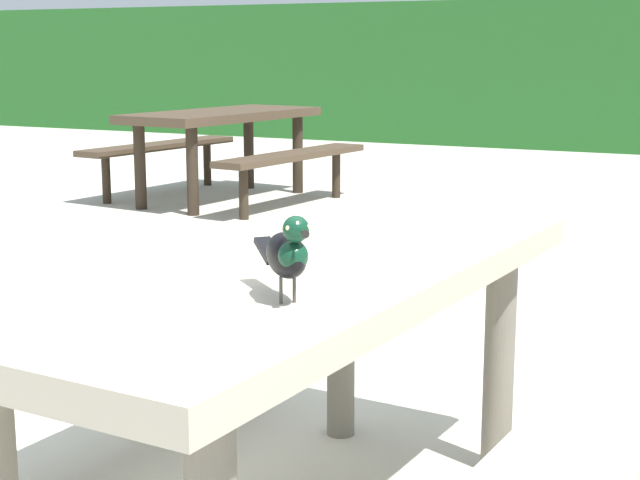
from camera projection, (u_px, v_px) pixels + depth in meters
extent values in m
cube|color=#B2A893|center=(296.00, 276.00, 2.33)|extent=(0.88, 1.85, 0.07)
cylinder|color=slate|center=(341.00, 335.00, 3.13)|extent=(0.09, 0.09, 0.67)
cylinder|color=slate|center=(499.00, 362.00, 2.86)|extent=(0.09, 0.09, 0.67)
cube|color=#B2A893|center=(84.00, 347.00, 2.73)|extent=(0.40, 1.73, 0.05)
cylinder|color=slate|center=(221.00, 361.00, 3.32)|extent=(0.07, 0.07, 0.39)
cube|color=#B2A893|center=(581.00, 449.00, 2.04)|extent=(0.40, 1.73, 0.05)
ellipsoid|color=black|center=(286.00, 255.00, 1.93)|extent=(0.16, 0.15, 0.09)
ellipsoid|color=#0F3823|center=(293.00, 256.00, 1.89)|extent=(0.09, 0.09, 0.06)
sphere|color=#0F3823|center=(296.00, 229.00, 1.86)|extent=(0.05, 0.05, 0.05)
sphere|color=#EAE08C|center=(307.00, 227.00, 1.86)|extent=(0.01, 0.01, 0.01)
sphere|color=#EAE08C|center=(288.00, 228.00, 1.84)|extent=(0.01, 0.01, 0.01)
cone|color=black|center=(303.00, 233.00, 1.82)|extent=(0.03, 0.03, 0.02)
cube|color=black|center=(268.00, 250.00, 2.04)|extent=(0.10, 0.09, 0.04)
cylinder|color=#47423D|center=(294.00, 289.00, 1.94)|extent=(0.01, 0.01, 0.05)
cylinder|color=#47423D|center=(281.00, 290.00, 1.93)|extent=(0.01, 0.01, 0.05)
cube|color=#473828|center=(222.00, 115.00, 7.97)|extent=(0.96, 1.87, 0.07)
cylinder|color=#2E241A|center=(298.00, 154.00, 8.47)|extent=(0.09, 0.09, 0.67)
cylinder|color=#2E241A|center=(249.00, 151.00, 8.76)|extent=(0.09, 0.09, 0.67)
cylinder|color=#2E241A|center=(192.00, 171.00, 7.32)|extent=(0.09, 0.09, 0.67)
cylinder|color=#2E241A|center=(140.00, 167.00, 7.60)|extent=(0.09, 0.09, 0.67)
cube|color=#473828|center=(293.00, 156.00, 7.65)|extent=(0.47, 1.73, 0.05)
cylinder|color=#2E241A|center=(336.00, 175.00, 8.22)|extent=(0.07, 0.07, 0.39)
cylinder|color=#2E241A|center=(244.00, 193.00, 7.16)|extent=(0.07, 0.07, 0.39)
cube|color=#473828|center=(159.00, 146.00, 8.40)|extent=(0.47, 1.73, 0.05)
cylinder|color=#2E241A|center=(207.00, 164.00, 8.97)|extent=(0.07, 0.07, 0.39)
cylinder|color=#2E241A|center=(106.00, 180.00, 7.91)|extent=(0.07, 0.07, 0.39)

